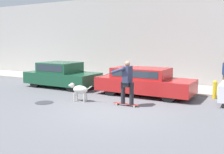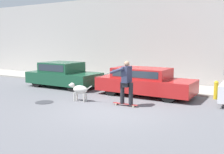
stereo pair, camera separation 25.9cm
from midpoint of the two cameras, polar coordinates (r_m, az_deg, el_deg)
The scene contains 9 objects.
ground_plane at distance 9.26m, azimuth -0.08°, elevation -7.28°, with size 36.00×36.00×0.00m, color slate.
back_wall at distance 15.08m, azimuth 12.22°, elevation 8.12°, with size 32.00×0.30×5.10m.
sidewalk_curb at distance 13.94m, azimuth 10.29°, elevation -2.10°, with size 30.00×2.47×0.10m.
parked_car_0 at distance 14.15m, azimuth -11.39°, elevation 0.38°, with size 3.93×1.89×1.31m.
parked_car_1 at distance 11.73m, azimuth 6.30°, elevation -1.05°, with size 4.32×1.76×1.24m.
dog at distance 10.66m, azimuth -7.79°, elevation -2.76°, with size 1.08×0.39×0.73m.
skateboarder at distance 9.70m, azimuth 2.52°, elevation -0.83°, with size 2.83×0.66×1.69m.
manhole_cover at distance 10.75m, azimuth -15.21°, elevation -5.40°, with size 0.71×0.71×0.01m.
fire_hydrant at distance 11.83m, azimuth 20.92°, elevation -2.47°, with size 0.18×0.18×0.78m.
Camera 1 is at (4.20, -7.90, 2.39)m, focal length 42.00 mm.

